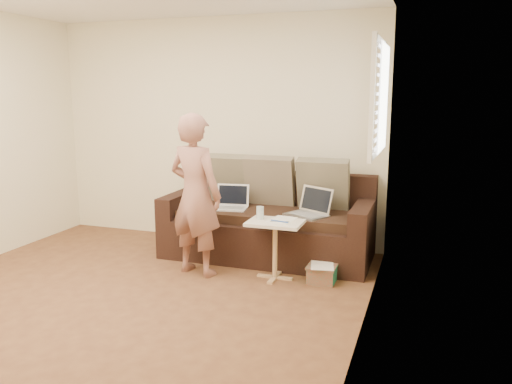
% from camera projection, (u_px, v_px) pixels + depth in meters
% --- Properties ---
extents(floor, '(4.50, 4.50, 0.00)m').
position_uv_depth(floor, '(108.00, 310.00, 4.20)').
color(floor, '#53301E').
rests_on(floor, ground).
extents(wall_back, '(4.00, 0.00, 4.00)m').
position_uv_depth(wall_back, '(215.00, 131.00, 6.04)').
color(wall_back, beige).
rests_on(wall_back, ground).
extents(wall_right, '(0.00, 4.50, 4.50)m').
position_uv_depth(wall_right, '(362.00, 164.00, 3.32)').
color(wall_right, beige).
rests_on(wall_right, ground).
extents(window_blinds, '(0.12, 0.88, 1.08)m').
position_uv_depth(window_blinds, '(380.00, 98.00, 4.65)').
color(window_blinds, white).
rests_on(window_blinds, wall_right).
extents(sofa, '(2.20, 0.95, 0.85)m').
position_uv_depth(sofa, '(268.00, 218.00, 5.51)').
color(sofa, black).
rests_on(sofa, ground).
extents(pillow_left, '(0.55, 0.29, 0.57)m').
position_uv_depth(pillow_left, '(224.00, 178.00, 5.86)').
color(pillow_left, '#675C4C').
rests_on(pillow_left, sofa).
extents(pillow_mid, '(0.55, 0.27, 0.57)m').
position_uv_depth(pillow_mid, '(270.00, 181.00, 5.67)').
color(pillow_mid, '#6A5F4C').
rests_on(pillow_mid, sofa).
extents(pillow_right, '(0.55, 0.28, 0.57)m').
position_uv_depth(pillow_right, '(323.00, 184.00, 5.47)').
color(pillow_right, '#675C4C').
rests_on(pillow_right, sofa).
extents(laptop_silver, '(0.49, 0.45, 0.27)m').
position_uv_depth(laptop_silver, '(306.00, 216.00, 5.21)').
color(laptop_silver, '#B7BABC').
rests_on(laptop_silver, sofa).
extents(laptop_white, '(0.39, 0.31, 0.26)m').
position_uv_depth(laptop_white, '(230.00, 209.00, 5.51)').
color(laptop_white, white).
rests_on(laptop_white, sofa).
extents(person, '(0.65, 0.51, 1.57)m').
position_uv_depth(person, '(195.00, 195.00, 4.93)').
color(person, '#914F50').
rests_on(person, ground).
extents(side_table, '(0.51, 0.36, 0.56)m').
position_uv_depth(side_table, '(275.00, 250.00, 4.87)').
color(side_table, silver).
rests_on(side_table, ground).
extents(drinking_glass, '(0.07, 0.07, 0.12)m').
position_uv_depth(drinking_glass, '(260.00, 213.00, 4.90)').
color(drinking_glass, silver).
rests_on(drinking_glass, side_table).
extents(scissors, '(0.20, 0.15, 0.02)m').
position_uv_depth(scissors, '(279.00, 221.00, 4.78)').
color(scissors, silver).
rests_on(scissors, side_table).
extents(paper_on_table, '(0.25, 0.33, 0.00)m').
position_uv_depth(paper_on_table, '(282.00, 220.00, 4.87)').
color(paper_on_table, white).
rests_on(paper_on_table, side_table).
extents(striped_box, '(0.27, 0.27, 0.17)m').
position_uv_depth(striped_box, '(322.00, 273.00, 4.81)').
color(striped_box, red).
rests_on(striped_box, ground).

